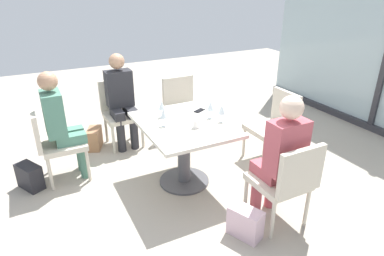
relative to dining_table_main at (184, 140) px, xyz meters
The scene contains 19 objects.
ground_plane 0.53m from the dining_table_main, ahead, with size 12.00×12.00×0.00m, color #A89E8E.
dining_table_main is the anchor object (origin of this frame).
chair_far_right 1.18m from the dining_table_main, 24.88° to the left, with size 0.50×0.46×0.87m.
chair_front_left 1.44m from the dining_table_main, 119.51° to the right, with size 0.46×0.50×0.87m.
chair_side_end 1.37m from the dining_table_main, 166.02° to the right, with size 0.50×0.46×0.87m.
chair_far_left 1.18m from the dining_table_main, 155.12° to the left, with size 0.50×0.46×0.87m.
chair_near_window 1.25m from the dining_table_main, 90.00° to the left, with size 0.46×0.51×0.87m.
person_far_right 1.09m from the dining_table_main, 27.33° to the left, with size 0.39×0.34×1.26m.
person_front_left 1.36m from the dining_table_main, 121.80° to the right, with size 0.34×0.39×1.26m.
person_side_end 1.27m from the dining_table_main, 164.82° to the right, with size 0.39×0.34×1.26m.
wine_glass_0 0.46m from the dining_table_main, 88.00° to the left, with size 0.07×0.07×0.18m.
wine_glass_1 0.44m from the dining_table_main, 151.49° to the right, with size 0.07×0.07×0.18m.
wine_glass_2 0.52m from the dining_table_main, 68.09° to the left, with size 0.07×0.07×0.18m.
wine_glass_3 0.39m from the dining_table_main, 96.07° to the right, with size 0.07×0.07×0.18m.
coffee_cup 0.30m from the dining_table_main, 20.35° to the left, with size 0.08×0.08×0.09m, color white.
cell_phone_on_table 0.44m from the dining_table_main, 126.49° to the left, with size 0.07×0.14×0.01m, color black.
handbag_0 1.11m from the dining_table_main, ahead, with size 0.30×0.16×0.28m, color beige.
handbag_1 1.74m from the dining_table_main, 112.96° to the right, with size 0.30×0.16×0.28m, color #232328.
handbag_2 1.54m from the dining_table_main, 151.11° to the right, with size 0.30×0.16×0.28m, color #A3704C.
Camera 1 is at (2.91, -1.38, 2.11)m, focal length 31.08 mm.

